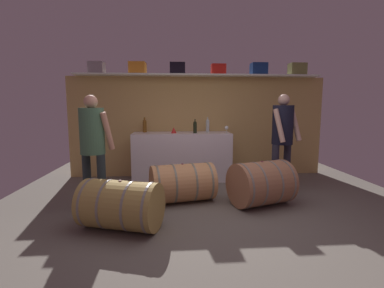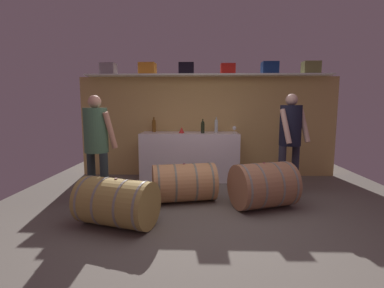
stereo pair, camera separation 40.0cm
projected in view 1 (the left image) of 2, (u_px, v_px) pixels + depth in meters
The scene contains 20 objects.
ground_plane at pixel (210, 205), 4.20m from camera, with size 6.49×8.24×0.02m, color #645D55.
back_wall_panel at pixel (198, 127), 5.93m from camera, with size 5.29×0.10×2.05m, color tan.
high_shelf_board at pixel (199, 75), 5.65m from camera, with size 4.87×0.40×0.03m, color silver.
toolcase_grey at pixel (97, 68), 5.49m from camera, with size 0.29×0.23×0.23m, color gray.
toolcase_orange at pixel (138, 68), 5.54m from camera, with size 0.32×0.28×0.23m, color orange.
toolcase_black at pixel (177, 69), 5.60m from camera, with size 0.30×0.29×0.22m, color black.
toolcase_red at pixel (218, 69), 5.66m from camera, with size 0.28×0.19×0.21m, color red.
toolcase_navy at pixel (259, 69), 5.72m from camera, with size 0.31×0.26×0.24m, color navy.
toolcase_olive at pixel (297, 69), 5.77m from camera, with size 0.33×0.23×0.24m, color olive.
work_cabinet at pixel (182, 156), 5.61m from camera, with size 1.91×0.64×0.94m, color white.
wine_bottle_dark at pixel (195, 127), 5.45m from camera, with size 0.07×0.07×0.27m.
wine_bottle_clear at pixel (208, 125), 5.66m from camera, with size 0.07×0.07×0.30m.
wine_bottle_amber at pixel (145, 125), 5.65m from camera, with size 0.08×0.08×0.30m.
wine_glass at pixel (227, 128), 5.38m from camera, with size 0.07×0.07×0.15m.
red_funnel at pixel (174, 130), 5.47m from camera, with size 0.11×0.11×0.11m, color red.
wine_barrel_near at pixel (261, 183), 4.16m from camera, with size 1.01×0.88×0.66m.
wine_barrel_far at pixel (121, 205), 3.34m from camera, with size 1.05×0.83×0.59m.
wine_barrel_flank at pixel (182, 183), 4.31m from camera, with size 1.05×0.77×0.59m.
winemaker_pouring at pixel (93, 139), 3.98m from camera, with size 0.52×0.47×1.61m.
visitor_tasting at pixel (283, 132), 4.82m from camera, with size 0.55×0.49×1.66m.
Camera 1 is at (-0.55, -3.39, 1.45)m, focal length 26.39 mm.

